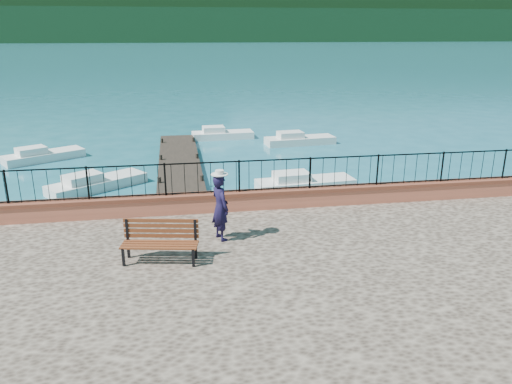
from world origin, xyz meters
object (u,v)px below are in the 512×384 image
object	(u,v)px
boat_3	(44,153)
park_bench	(160,250)
person	(220,207)
boat_4	(223,132)
boat_2	(300,137)
boat_1	(305,180)
boat_0	(97,180)

from	to	relation	value
boat_3	park_bench	bearing A→B (deg)	-99.26
person	boat_4	bearing A→B (deg)	-28.35
person	boat_3	bearing A→B (deg)	5.83
boat_2	boat_3	xyz separation A→B (m)	(-14.10, -1.61, 0.00)
boat_2	park_bench	bearing A→B (deg)	-120.05
person	boat_2	bearing A→B (deg)	-43.74
person	boat_4	size ratio (longest dim) A/B	0.47
park_bench	boat_4	world-z (taller)	park_bench
boat_1	boat_2	size ratio (longest dim) A/B	1.01
park_bench	boat_4	size ratio (longest dim) A/B	0.50
boat_3	boat_1	bearing A→B (deg)	-61.15
boat_2	boat_4	distance (m)	4.98
boat_1	boat_3	size ratio (longest dim) A/B	1.06
boat_0	park_bench	bearing A→B (deg)	-109.35
park_bench	boat_2	size ratio (longest dim) A/B	0.46
boat_3	boat_4	world-z (taller)	same
boat_2	boat_4	xyz separation A→B (m)	(-4.38, 2.37, 0.00)
park_bench	person	size ratio (longest dim) A/B	1.06
boat_4	park_bench	bearing A→B (deg)	-102.69
boat_1	boat_4	xyz separation A→B (m)	(-2.42, 10.99, 0.00)
boat_1	boat_2	xyz separation A→B (m)	(1.95, 8.62, 0.00)
park_bench	boat_4	distance (m)	19.95
boat_1	boat_2	distance (m)	8.83
boat_0	boat_4	bearing A→B (deg)	21.11
person	boat_0	distance (m)	10.16
person	boat_3	distance (m)	16.59
person	boat_2	xyz separation A→B (m)	(6.27, 16.13, -1.68)
park_bench	boat_1	bearing A→B (deg)	66.57
boat_0	boat_1	world-z (taller)	same
boat_3	boat_0	bearing A→B (deg)	-89.58
boat_0	boat_3	size ratio (longest dim) A/B	1.05
park_bench	boat_0	distance (m)	10.56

